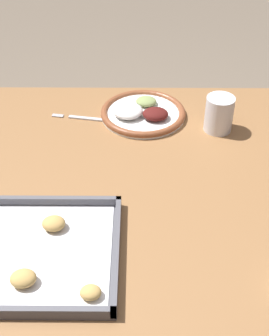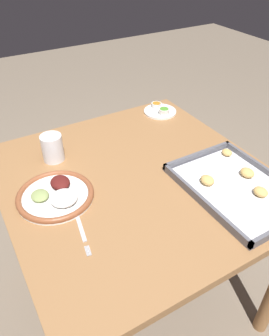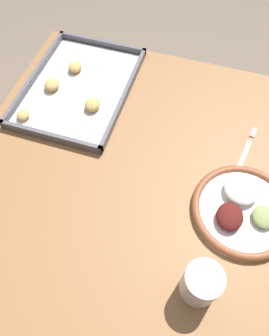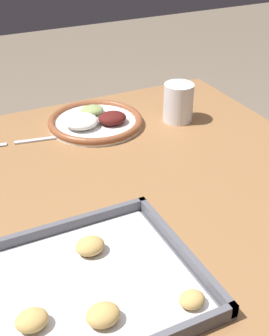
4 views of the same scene
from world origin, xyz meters
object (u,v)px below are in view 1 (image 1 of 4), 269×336
(fork, at_px, (87,118))
(drinking_cup, at_px, (219,114))
(dinner_plate, at_px, (142,113))
(baking_tray, at_px, (19,254))

(fork, relative_size, drinking_cup, 1.88)
(dinner_plate, relative_size, drinking_cup, 2.45)
(fork, height_order, drinking_cup, drinking_cup)
(fork, distance_m, baking_tray, 0.54)
(fork, distance_m, drinking_cup, 0.39)
(drinking_cup, bearing_deg, fork, -7.59)
(dinner_plate, xyz_separation_m, drinking_cup, (-0.22, 0.07, 0.04))
(dinner_plate, height_order, baking_tray, dinner_plate)
(dinner_plate, bearing_deg, baking_tray, 64.49)
(drinking_cup, bearing_deg, baking_tray, 45.15)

